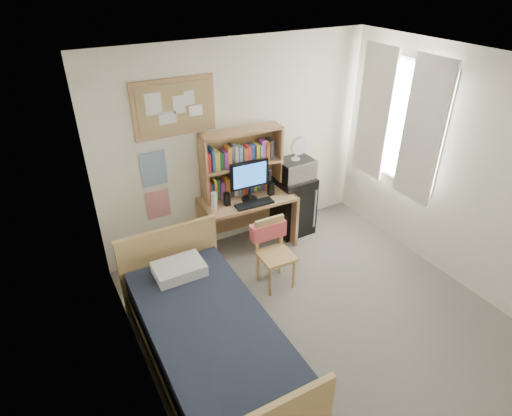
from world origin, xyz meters
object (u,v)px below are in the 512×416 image
bed (211,344)px  mini_fridge (292,204)px  desk_chair (276,255)px  desk_fan (296,149)px  desk (248,222)px  bulletin_board (174,107)px  speaker_right (271,189)px  monitor (249,181)px  microwave (295,169)px  speaker_left (227,199)px

bed → mini_fridge: bearing=40.0°
desk_chair → desk_fan: 1.44m
desk → desk_chair: 0.84m
bulletin_board → speaker_right: size_ratio=5.46×
bulletin_board → monitor: size_ratio=1.79×
speaker_right → microwave: 0.46m
speaker_right → microwave: (0.43, 0.11, 0.13)m
mini_fridge → speaker_right: bearing=-164.5°
monitor → desk_fan: bearing=10.0°
bulletin_board → desk_fan: size_ratio=3.24×
bulletin_board → mini_fridge: 2.11m
desk_chair → mini_fridge: (0.80, 0.89, 0.00)m
speaker_left → mini_fridge: bearing=8.2°
speaker_right → desk_chair: bearing=-113.4°
mini_fridge → bulletin_board: bearing=169.3°
desk_fan → speaker_left: bearing=-176.7°
mini_fridge → desk_fan: (0.00, -0.02, 0.82)m
desk → speaker_left: speaker_left is taller
desk_chair → speaker_right: speaker_right is taller
desk → speaker_left: 0.55m
bulletin_board → speaker_left: 1.23m
desk_chair → mini_fridge: 1.19m
desk_chair → speaker_left: bearing=107.8°
speaker_left → bed: bearing=-118.3°
desk → mini_fridge: size_ratio=1.43×
desk → microwave: (0.72, 0.03, 0.59)m
desk_fan → bulletin_board: bearing=168.6°
bulletin_board → microwave: 1.77m
desk_chair → desk_fan: size_ratio=2.84×
mini_fridge → monitor: monitor is taller
bed → microwave: 2.59m
bulletin_board → speaker_right: 1.55m
desk_chair → bed: desk_chair is taller
microwave → desk_fan: desk_fan is taller
bulletin_board → microwave: bulletin_board is taller
speaker_left → speaker_right: 0.60m
desk_chair → microwave: microwave is taller
bulletin_board → speaker_right: (1.03, -0.37, -1.09)m
bulletin_board → desk_fan: bearing=-10.4°
bulletin_board → microwave: size_ratio=2.08×
desk → microwave: 0.93m
bed → speaker_left: (0.91, 1.51, 0.53)m
mini_fridge → desk_chair: bearing=-133.1°
mini_fridge → monitor: bearing=-172.2°
desk → desk_chair: (-0.08, -0.83, 0.04)m
microwave → bulletin_board: bearing=168.6°
desk → speaker_left: (-0.30, -0.05, 0.45)m
microwave → speaker_right: bearing=-167.0°
bed → monitor: size_ratio=3.97×
desk → microwave: size_ratio=2.62×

